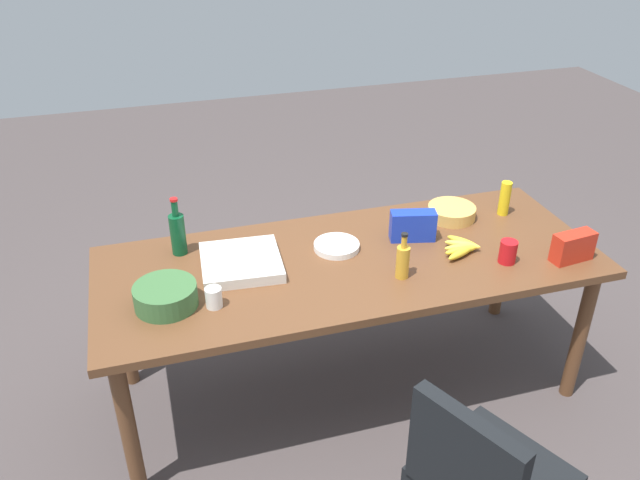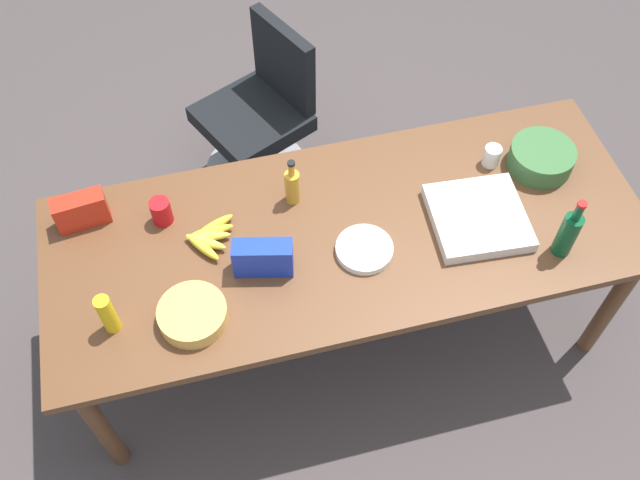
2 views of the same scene
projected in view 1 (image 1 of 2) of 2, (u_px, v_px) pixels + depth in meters
ground_plane at (347, 386)px, 3.45m from camera, size 10.00×10.00×0.00m
conference_table at (350, 273)px, 3.09m from camera, size 2.35×0.92×0.79m
banana_bunch at (462, 247)px, 3.10m from camera, size 0.21×0.22×0.04m
chip_bowl at (452, 212)px, 3.39m from camera, size 0.26×0.26×0.06m
paper_cup at (214, 297)px, 2.71m from camera, size 0.08×0.08×0.09m
chip_bag_red at (573, 247)px, 3.02m from camera, size 0.21×0.10×0.14m
chip_bag_blue at (413, 226)px, 3.18m from camera, size 0.23×0.13×0.15m
pizza_box at (241, 262)px, 2.98m from camera, size 0.39×0.39×0.05m
paper_plate_stack at (337, 246)px, 3.13m from camera, size 0.27×0.27×0.03m
mustard_bottle at (505, 198)px, 3.40m from camera, size 0.07×0.07×0.18m
dressing_bottle at (403, 261)px, 2.88m from camera, size 0.07×0.07×0.22m
salad_bowl at (166, 296)px, 2.71m from camera, size 0.29×0.29×0.10m
wine_bottle at (178, 233)px, 3.05m from camera, size 0.08×0.08×0.29m
red_solo_cup at (508, 252)px, 3.01m from camera, size 0.09×0.09×0.11m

